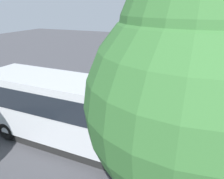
{
  "coord_description": "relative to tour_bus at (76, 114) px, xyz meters",
  "views": [
    {
      "loc": [
        -5.2,
        12.4,
        6.38
      ],
      "look_at": [
        0.27,
        -0.32,
        1.1
      ],
      "focal_mm": 35.76,
      "sensor_mm": 36.0,
      "label": 1
    }
  ],
  "objects": [
    {
      "name": "spectator_centre",
      "position": [
        -0.15,
        -2.89,
        -0.63
      ],
      "size": [
        0.57,
        0.39,
        1.69
      ],
      "color": "black",
      "rests_on": "ground_plane"
    },
    {
      "name": "spectator_right",
      "position": [
        0.73,
        -2.72,
        -0.6
      ],
      "size": [
        0.57,
        0.38,
        1.75
      ],
      "color": "#473823",
      "rests_on": "ground_plane"
    },
    {
      "name": "spectator_far_left",
      "position": [
        -1.92,
        -2.68,
        -0.55
      ],
      "size": [
        0.58,
        0.35,
        1.82
      ],
      "color": "black",
      "rests_on": "ground_plane"
    },
    {
      "name": "spectator_far_right",
      "position": [
        1.55,
        -2.94,
        -0.58
      ],
      "size": [
        0.57,
        0.39,
        1.78
      ],
      "color": "black",
      "rests_on": "ground_plane"
    },
    {
      "name": "tree_centre",
      "position": [
        -5.06,
        3.71,
        3.3
      ],
      "size": [
        4.04,
        4.04,
        7.27
      ],
      "color": "#51381E",
      "rests_on": "ground_plane"
    },
    {
      "name": "parked_motorcycle_silver",
      "position": [
        -3.36,
        -1.96,
        -1.16
      ],
      "size": [
        2.05,
        0.58,
        0.99
      ],
      "color": "black",
      "rests_on": "ground_plane"
    },
    {
      "name": "spectator_left",
      "position": [
        -1.1,
        -2.67,
        -0.57
      ],
      "size": [
        0.58,
        0.37,
        1.79
      ],
      "color": "#473823",
      "rests_on": "ground_plane"
    },
    {
      "name": "ground_plane",
      "position": [
        -0.02,
        -4.56,
        -1.64
      ],
      "size": [
        80.0,
        80.0,
        0.0
      ],
      "primitive_type": "plane",
      "color": "#424247"
    },
    {
      "name": "tour_bus",
      "position": [
        0.0,
        0.0,
        0.0
      ],
      "size": [
        9.76,
        2.77,
        3.25
      ],
      "color": "#B7BABF",
      "rests_on": "ground_plane"
    },
    {
      "name": "bay_line_c",
      "position": [
        1.47,
        -5.36,
        -1.64
      ],
      "size": [
        0.28,
        3.97,
        0.01
      ],
      "color": "white",
      "rests_on": "ground_plane"
    },
    {
      "name": "stunt_motorcycle",
      "position": [
        1.24,
        -7.63,
        -0.61
      ],
      "size": [
        1.96,
        0.58,
        1.8
      ],
      "color": "black",
      "rests_on": "ground_plane"
    },
    {
      "name": "traffic_cone",
      "position": [
        -0.03,
        -8.6,
        -1.34
      ],
      "size": [
        0.34,
        0.34,
        0.63
      ],
      "color": "orange",
      "rests_on": "ground_plane"
    },
    {
      "name": "bay_line_a",
      "position": [
        -3.35,
        -5.36,
        -1.64
      ],
      "size": [
        0.28,
        3.92,
        0.01
      ],
      "color": "white",
      "rests_on": "ground_plane"
    },
    {
      "name": "bay_line_b",
      "position": [
        -0.94,
        -5.36,
        -1.64
      ],
      "size": [
        0.31,
        4.6,
        0.01
      ],
      "color": "white",
      "rests_on": "ground_plane"
    }
  ]
}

